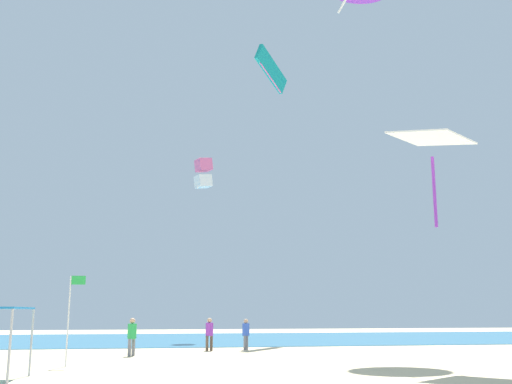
% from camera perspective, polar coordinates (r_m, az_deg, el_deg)
% --- Properties ---
extents(ground, '(110.00, 110.00, 0.10)m').
position_cam_1_polar(ground, '(19.64, -1.19, -17.69)').
color(ground, beige).
extents(ocean_strip, '(110.00, 23.17, 0.03)m').
position_cam_1_polar(ocean_strip, '(48.22, -6.75, -13.79)').
color(ocean_strip, teal).
rests_on(ocean_strip, ground).
extents(person_near_tent, '(0.43, 0.43, 1.81)m').
position_cam_1_polar(person_near_tent, '(30.30, -11.78, -13.13)').
color(person_near_tent, slate).
rests_on(person_near_tent, ground).
extents(person_central, '(0.41, 0.42, 1.71)m').
position_cam_1_polar(person_central, '(34.65, -0.97, -13.20)').
color(person_central, slate).
rests_on(person_central, ground).
extents(person_rightmost, '(0.42, 0.42, 1.77)m').
position_cam_1_polar(person_rightmost, '(33.82, -4.48, -13.16)').
color(person_rightmost, brown).
rests_on(person_rightmost, ground).
extents(banner_flag, '(0.61, 0.06, 3.53)m').
position_cam_1_polar(banner_flag, '(25.21, -17.31, -10.82)').
color(banner_flag, silver).
rests_on(banner_flag, ground).
extents(kite_box_pink, '(1.48, 1.41, 2.39)m').
position_cam_1_polar(kite_box_pink, '(46.81, -5.05, 1.81)').
color(kite_box_pink, pink).
extents(kite_parafoil_teal, '(3.39, 3.70, 2.88)m').
position_cam_1_polar(kite_parafoil_teal, '(49.02, 1.47, 11.59)').
color(kite_parafoil_teal, teal).
extents(kite_diamond_white, '(3.79, 3.78, 3.95)m').
position_cam_1_polar(kite_diamond_white, '(25.43, 16.43, 4.55)').
color(kite_diamond_white, white).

